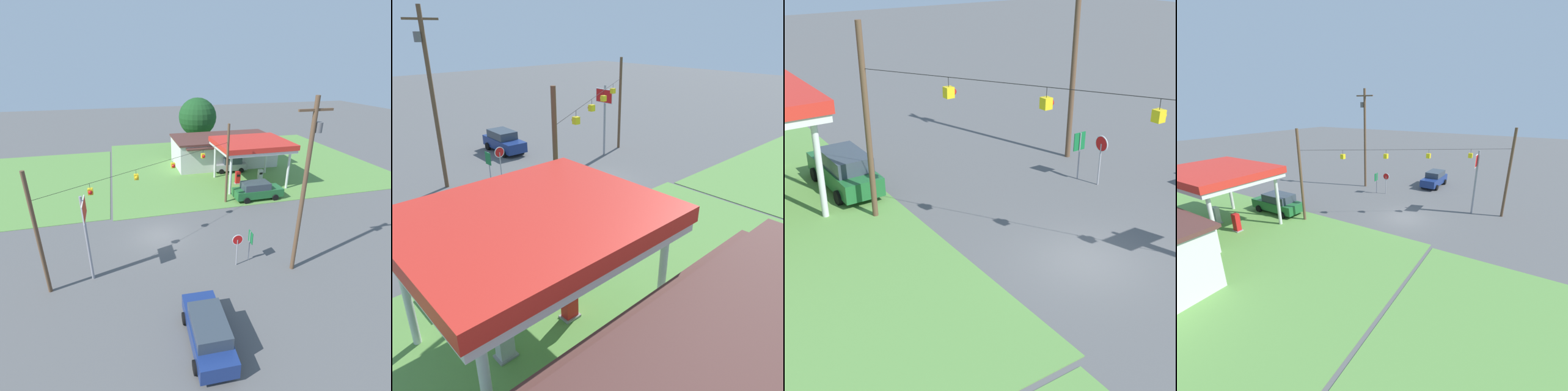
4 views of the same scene
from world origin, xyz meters
TOP-DOWN VIEW (x-y plane):
  - ground_plane at (0.00, 0.00)m, footprint 160.00×160.00m
  - grass_verge_station_corner at (14.25, 17.61)m, footprint 36.00×28.00m
  - grass_verge_opposite_corner at (-16.00, 16.00)m, footprint 24.00×24.00m
  - gas_station_canopy at (12.25, 9.55)m, footprint 8.29×6.88m
  - gas_station_store at (11.67, 17.59)m, footprint 13.91×7.81m
  - fuel_pump_near at (10.80, 9.55)m, footprint 0.71×0.56m
  - fuel_pump_far at (13.70, 9.55)m, footprint 0.71×0.56m
  - car_at_pumps_front at (11.17, 4.99)m, footprint 5.20×2.15m
  - car_at_pumps_rear at (11.54, 14.11)m, footprint 4.44×2.34m
  - car_on_crossroad at (0.90, -11.31)m, footprint 2.28×4.98m
  - stop_sign_roadside at (4.81, -5.35)m, footprint 0.80×0.08m
  - stop_sign_overhead at (-5.04, -4.36)m, footprint 0.22×1.93m
  - route_sign at (5.93, -5.03)m, footprint 0.10×0.70m
  - utility_pole_main at (8.53, -6.70)m, footprint 2.20×0.44m
  - signal_span_gantry at (-0.00, -0.01)m, footprint 15.62×10.24m
  - tree_behind_station at (10.31, 26.54)m, footprint 6.13×6.13m

SIDE VIEW (x-z plane):
  - ground_plane at x=0.00m, z-range 0.00..0.00m
  - grass_verge_station_corner at x=14.25m, z-range 0.00..0.04m
  - grass_verge_opposite_corner at x=-16.00m, z-range 0.00..0.04m
  - fuel_pump_near at x=10.80m, z-range -0.04..1.52m
  - fuel_pump_far at x=13.70m, z-range -0.04..1.52m
  - car_at_pumps_front at x=11.17m, z-range 0.03..1.92m
  - car_on_crossroad at x=0.90m, z-range 0.02..1.95m
  - car_at_pumps_rear at x=11.54m, z-range 0.01..1.97m
  - route_sign at x=5.93m, z-range 0.51..2.91m
  - stop_sign_roadside at x=4.81m, z-range 0.56..3.06m
  - gas_station_store at x=11.67m, z-range 0.01..3.93m
  - stop_sign_overhead at x=-5.04m, z-range 1.24..7.31m
  - signal_span_gantry at x=0.00m, z-range 0.38..8.51m
  - gas_station_canopy at x=12.25m, z-range 2.08..7.26m
  - tree_behind_station at x=10.31m, z-range 1.05..9.31m
  - utility_pole_main at x=8.53m, z-range 0.64..12.39m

